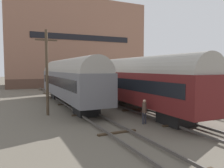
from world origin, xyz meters
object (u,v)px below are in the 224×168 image
at_px(train_car_maroon, 134,80).
at_px(person_worker, 144,109).
at_px(train_car_green, 130,76).
at_px(utility_pole, 47,71).
at_px(train_car_grey, 69,79).

distance_m(train_car_maroon, person_worker, 5.57).
xyz_separation_m(train_car_green, utility_pole, (-12.71, -7.95, 0.88)).
distance_m(train_car_maroon, train_car_grey, 7.55).
bearing_deg(train_car_green, train_car_grey, -160.93).
relative_size(person_worker, utility_pole, 0.25).
bearing_deg(person_worker, utility_pole, 134.08).
xyz_separation_m(train_car_maroon, train_car_green, (4.82, 9.15, 0.04)).
xyz_separation_m(train_car_maroon, train_car_grey, (-4.82, 5.82, -0.00)).
distance_m(train_car_maroon, train_car_green, 10.34).
relative_size(train_car_green, utility_pole, 2.22).
bearing_deg(utility_pole, person_worker, -45.92).
height_order(train_car_grey, person_worker, train_car_grey).
bearing_deg(train_car_green, utility_pole, -147.96).
bearing_deg(train_car_grey, utility_pole, -123.60).
bearing_deg(utility_pole, train_car_green, 32.04).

